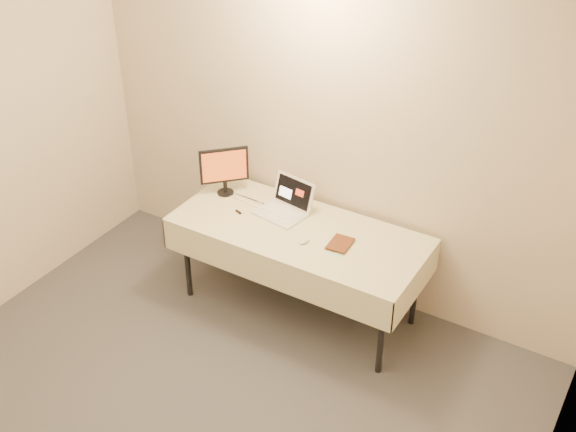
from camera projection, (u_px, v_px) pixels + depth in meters
The scene contains 9 objects.
back_wall at pixel (331, 128), 5.19m from camera, with size 4.00×0.10×2.70m, color beige.
table at pixel (299, 236), 5.23m from camera, with size 1.86×0.81×0.74m.
laptop at pixel (286, 205), 5.36m from camera, with size 0.40×0.37×0.24m.
monitor at pixel (224, 168), 5.49m from camera, with size 0.28×0.28×0.39m.
book at pixel (331, 230), 5.00m from camera, with size 0.15×0.02×0.20m, color #9A451C.
alarm_clock at pixel (295, 202), 5.46m from camera, with size 0.12×0.08×0.05m.
clicker at pixel (304, 241), 5.04m from camera, with size 0.04×0.09×0.02m, color silver.
paper_form at pixel (342, 248), 5.00m from camera, with size 0.11×0.29×0.00m, color #BBE2B4.
usb_dongle at pixel (238, 212), 5.38m from camera, with size 0.06×0.02×0.01m, color black.
Camera 1 is at (2.15, -1.69, 3.64)m, focal length 45.00 mm.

